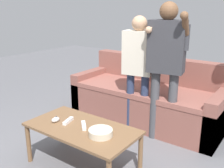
{
  "coord_description": "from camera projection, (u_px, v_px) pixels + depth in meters",
  "views": [
    {
      "loc": [
        1.37,
        -1.57,
        1.51
      ],
      "look_at": [
        -0.17,
        0.55,
        0.72
      ],
      "focal_mm": 41.57,
      "sensor_mm": 36.0,
      "label": 1
    }
  ],
  "objects": [
    {
      "name": "player_right",
      "position": [
        166.0,
        57.0,
        2.8
      ],
      "size": [
        0.49,
        0.34,
        1.56
      ],
      "color": "#47474C",
      "rests_on": "ground"
    },
    {
      "name": "couch",
      "position": [
        148.0,
        99.0,
        3.54
      ],
      "size": [
        2.02,
        0.84,
        0.84
      ],
      "color": "brown",
      "rests_on": "ground"
    },
    {
      "name": "game_remote_nunchuk",
      "position": [
        56.0,
        120.0,
        2.53
      ],
      "size": [
        0.06,
        0.09,
        0.05
      ],
      "color": "white",
      "rests_on": "coffee_table"
    },
    {
      "name": "player_center",
      "position": [
        138.0,
        62.0,
        3.02
      ],
      "size": [
        0.45,
        0.32,
        1.41
      ],
      "color": "#2D3856",
      "rests_on": "ground"
    },
    {
      "name": "game_remote_wand_far",
      "position": [
        68.0,
        121.0,
        2.52
      ],
      "size": [
        0.08,
        0.16,
        0.03
      ],
      "color": "white",
      "rests_on": "coffee_table"
    },
    {
      "name": "snack_bowl",
      "position": [
        101.0,
        133.0,
        2.25
      ],
      "size": [
        0.21,
        0.21,
        0.06
      ],
      "primitive_type": "cylinder",
      "color": "beige",
      "rests_on": "coffee_table"
    },
    {
      "name": "coffee_table",
      "position": [
        82.0,
        132.0,
        2.44
      ],
      "size": [
        1.06,
        0.56,
        0.43
      ],
      "color": "brown",
      "rests_on": "ground"
    },
    {
      "name": "game_remote_wand_near",
      "position": [
        84.0,
        125.0,
        2.42
      ],
      "size": [
        0.14,
        0.14,
        0.03
      ],
      "color": "white",
      "rests_on": "coffee_table"
    }
  ]
}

